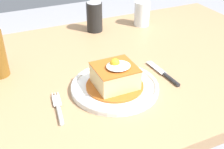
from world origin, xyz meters
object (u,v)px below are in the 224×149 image
at_px(main_plate, 115,87).
at_px(fork, 59,110).
at_px(drinking_glass, 142,15).
at_px(knife, 167,76).
at_px(soda_can, 94,17).

bearing_deg(main_plate, fork, -169.16).
distance_m(main_plate, drinking_glass, 0.52).
distance_m(main_plate, knife, 0.18).
bearing_deg(fork, knife, 3.96).
relative_size(knife, soda_can, 1.34).
bearing_deg(main_plate, knife, -3.18).
bearing_deg(knife, drinking_glass, 70.92).
xyz_separation_m(soda_can, drinking_glass, (0.21, -0.03, -0.02)).
distance_m(knife, soda_can, 0.45).
height_order(knife, drinking_glass, drinking_glass).
xyz_separation_m(main_plate, drinking_glass, (0.32, 0.41, 0.04)).
xyz_separation_m(fork, knife, (0.36, 0.02, 0.00)).
height_order(soda_can, drinking_glass, soda_can).
relative_size(main_plate, soda_can, 2.12).
bearing_deg(drinking_glass, fork, -138.67).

